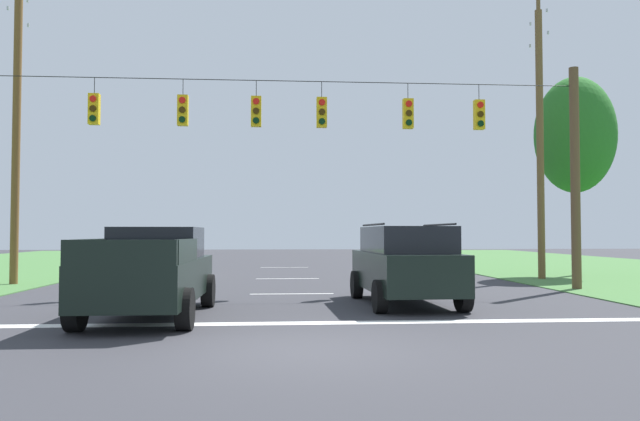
# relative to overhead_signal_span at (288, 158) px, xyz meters

# --- Properties ---
(ground_plane) EXTENTS (120.00, 120.00, 0.00)m
(ground_plane) POSITION_rel_overhead_signal_span_xyz_m (0.10, -9.51, -4.16)
(ground_plane) COLOR #333338
(stop_bar_stripe) EXTENTS (15.87, 0.45, 0.01)m
(stop_bar_stripe) POSITION_rel_overhead_signal_span_xyz_m (0.10, -6.73, -4.15)
(stop_bar_stripe) COLOR white
(stop_bar_stripe) RESTS_ON ground
(lane_dash_0) EXTENTS (2.50, 0.15, 0.01)m
(lane_dash_0) POSITION_rel_overhead_signal_span_xyz_m (0.10, -0.73, -4.15)
(lane_dash_0) COLOR white
(lane_dash_0) RESTS_ON ground
(lane_dash_1) EXTENTS (2.50, 0.15, 0.01)m
(lane_dash_1) POSITION_rel_overhead_signal_span_xyz_m (0.10, 5.45, -4.15)
(lane_dash_1) COLOR white
(lane_dash_1) RESTS_ON ground
(lane_dash_2) EXTENTS (2.50, 0.15, 0.01)m
(lane_dash_2) POSITION_rel_overhead_signal_span_xyz_m (0.10, 13.61, -4.15)
(lane_dash_2) COLOR white
(lane_dash_2) RESTS_ON ground
(overhead_signal_span) EXTENTS (18.97, 0.31, 7.22)m
(overhead_signal_span) POSITION_rel_overhead_signal_span_xyz_m (0.00, 0.00, 0.00)
(overhead_signal_span) COLOR brown
(overhead_signal_span) RESTS_ON ground
(pickup_truck) EXTENTS (2.32, 5.42, 1.95)m
(pickup_truck) POSITION_rel_overhead_signal_span_xyz_m (-3.07, -5.56, -3.19)
(pickup_truck) COLOR black
(pickup_truck) RESTS_ON ground
(suv_black) EXTENTS (2.32, 4.85, 2.05)m
(suv_black) POSITION_rel_overhead_signal_span_xyz_m (2.89, -3.70, -3.10)
(suv_black) COLOR black
(suv_black) RESTS_ON ground
(distant_car_crossing_white) EXTENTS (4.38, 2.17, 1.52)m
(distant_car_crossing_white) POSITION_rel_overhead_signal_span_xyz_m (-5.78, 7.48, -3.37)
(distant_car_crossing_white) COLOR silver
(distant_car_crossing_white) RESTS_ON ground
(utility_pole_mid_right) EXTENTS (0.28, 1.75, 11.31)m
(utility_pole_mid_right) POSITION_rel_overhead_signal_span_xyz_m (10.09, 4.37, 1.52)
(utility_pole_mid_right) COLOR brown
(utility_pole_mid_right) RESTS_ON ground
(utility_pole_near_left) EXTENTS (0.28, 1.82, 11.31)m
(utility_pole_near_left) POSITION_rel_overhead_signal_span_xyz_m (-9.60, 3.26, 1.53)
(utility_pole_near_left) COLOR brown
(utility_pole_near_left) RESTS_ON ground
(tree_roadside_right) EXTENTS (3.35, 3.35, 8.53)m
(tree_roadside_right) POSITION_rel_overhead_signal_span_xyz_m (12.41, 6.11, 1.85)
(tree_roadside_right) COLOR brown
(tree_roadside_right) RESTS_ON ground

